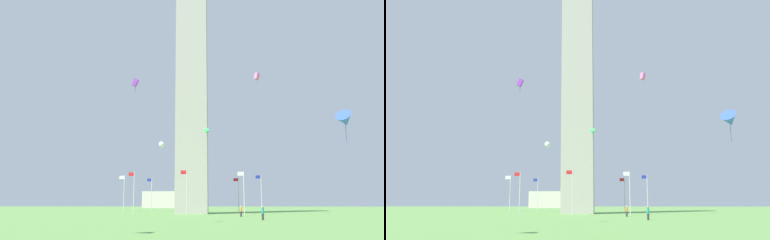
{
  "view_description": "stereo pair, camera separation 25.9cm",
  "coord_description": "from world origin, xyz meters",
  "views": [
    {
      "loc": [
        -5.18,
        81.52,
        2.26
      ],
      "look_at": [
        0.0,
        0.0,
        18.81
      ],
      "focal_mm": 37.91,
      "sensor_mm": 36.0,
      "label": 1
    },
    {
      "loc": [
        -5.44,
        81.5,
        2.26
      ],
      "look_at": [
        0.0,
        0.0,
        18.81
      ],
      "focal_mm": 37.91,
      "sensor_mm": 36.0,
      "label": 2
    }
  ],
  "objects": [
    {
      "name": "flagpole_s",
      "position": [
        -13.63,
        0.0,
        4.17
      ],
      "size": [
        1.12,
        0.14,
        7.57
      ],
      "color": "silver",
      "rests_on": "ground"
    },
    {
      "name": "person_orange_shirt",
      "position": [
        -8.72,
        16.17,
        0.85
      ],
      "size": [
        0.32,
        0.32,
        1.7
      ],
      "rotation": [
        0.0,
        0.0,
        -1.01
      ],
      "color": "#2D2D38",
      "rests_on": "ground"
    },
    {
      "name": "obelisk_monument",
      "position": [
        0.0,
        0.0,
        28.69
      ],
      "size": [
        6.31,
        6.31,
        57.38
      ],
      "color": "#A8A399",
      "rests_on": "ground"
    },
    {
      "name": "flagpole_e",
      "position": [
        0.06,
        13.69,
        4.17
      ],
      "size": [
        1.12,
        0.14,
        7.57
      ],
      "color": "silver",
      "rests_on": "ground"
    },
    {
      "name": "flagpole_w",
      "position": [
        0.06,
        -13.69,
        4.17
      ],
      "size": [
        1.12,
        0.14,
        7.57
      ],
      "color": "silver",
      "rests_on": "ground"
    },
    {
      "name": "ground_plane",
      "position": [
        0.0,
        0.0,
        0.0
      ],
      "size": [
        260.0,
        260.0,
        0.0
      ],
      "primitive_type": "plane",
      "color": "#609347"
    },
    {
      "name": "kite_purple_box",
      "position": [
        3.45,
        40.63,
        14.68
      ],
      "size": [
        0.7,
        0.43,
        1.63
      ],
      "color": "purple"
    },
    {
      "name": "kite_green_delta",
      "position": [
        -3.27,
        7.47,
        15.01
      ],
      "size": [
        1.39,
        1.58,
        2.04
      ],
      "color": "green"
    },
    {
      "name": "kite_white_delta",
      "position": [
        4.61,
        12.66,
        11.91
      ],
      "size": [
        1.21,
        1.35,
        2.0
      ],
      "color": "white"
    },
    {
      "name": "flagpole_ne",
      "position": [
        9.74,
        9.68,
        4.17
      ],
      "size": [
        1.12,
        0.14,
        7.57
      ],
      "color": "silver",
      "rests_on": "ground"
    },
    {
      "name": "flagpole_n",
      "position": [
        13.75,
        0.0,
        4.17
      ],
      "size": [
        1.12,
        0.14,
        7.57
      ],
      "color": "silver",
      "rests_on": "ground"
    },
    {
      "name": "kite_pink_box",
      "position": [
        -12.87,
        6.61,
        25.85
      ],
      "size": [
        1.23,
        1.18,
        2.69
      ],
      "color": "pink"
    },
    {
      "name": "flagpole_nw",
      "position": [
        9.74,
        -9.68,
        4.17
      ],
      "size": [
        1.12,
        0.14,
        7.57
      ],
      "color": "silver",
      "rests_on": "ground"
    },
    {
      "name": "flagpole_sw",
      "position": [
        -9.62,
        -9.68,
        4.17
      ],
      "size": [
        1.12,
        0.14,
        7.57
      ],
      "color": "silver",
      "rests_on": "ground"
    },
    {
      "name": "person_teal_shirt",
      "position": [
        -10.81,
        28.28,
        0.89
      ],
      "size": [
        0.32,
        0.32,
        1.79
      ],
      "rotation": [
        0.0,
        0.0,
        -1.05
      ],
      "color": "#2D2D38",
      "rests_on": "ground"
    },
    {
      "name": "kite_blue_delta",
      "position": [
        -17.83,
        41.35,
        10.2
      ],
      "size": [
        2.42,
        2.56,
        3.19
      ],
      "color": "blue"
    },
    {
      "name": "flagpole_se",
      "position": [
        -9.62,
        9.68,
        4.17
      ],
      "size": [
        1.12,
        0.14,
        7.57
      ],
      "color": "silver",
      "rests_on": "ground"
    },
    {
      "name": "distant_building",
      "position": [
        14.33,
        -81.6,
        3.15
      ],
      "size": [
        19.41,
        12.89,
        6.3
      ],
      "color": "beige",
      "rests_on": "ground"
    }
  ]
}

